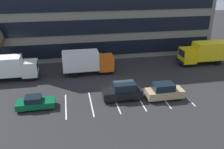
# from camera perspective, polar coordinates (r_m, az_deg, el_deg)

# --- Properties ---
(ground_plane) EXTENTS (120.00, 120.00, 0.00)m
(ground_plane) POSITION_cam_1_polar(r_m,az_deg,el_deg) (30.17, 2.38, -3.49)
(ground_plane) COLOR #262628
(lot_markings) EXTENTS (14.14, 5.40, 0.01)m
(lot_markings) POSITION_cam_1_polar(r_m,az_deg,el_deg) (27.67, 3.74, -6.14)
(lot_markings) COLOR silver
(lot_markings) RESTS_ON ground_plane
(box_truck_orange) EXTENTS (7.28, 2.41, 3.38)m
(box_truck_orange) POSITION_cam_1_polar(r_m,az_deg,el_deg) (34.17, -5.94, 3.14)
(box_truck_orange) COLOR #D85914
(box_truck_orange) RESTS_ON ground_plane
(box_truck_white) EXTENTS (7.11, 2.35, 3.30)m
(box_truck_white) POSITION_cam_1_polar(r_m,az_deg,el_deg) (34.81, -23.23, 1.63)
(box_truck_white) COLOR white
(box_truck_white) RESTS_ON ground_plane
(box_truck_yellow_all) EXTENTS (7.59, 2.51, 3.52)m
(box_truck_yellow_all) POSITION_cam_1_polar(r_m,az_deg,el_deg) (40.53, 21.14, 5.03)
(box_truck_yellow_all) COLOR yellow
(box_truck_yellow_all) RESTS_ON ground_plane
(suv_black) EXTENTS (4.48, 1.90, 2.03)m
(suv_black) POSITION_cam_1_polar(r_m,az_deg,el_deg) (27.45, 2.54, -4.05)
(suv_black) COLOR black
(suv_black) RESTS_ON ground_plane
(suv_tan) EXTENTS (4.28, 1.81, 1.94)m
(suv_tan) POSITION_cam_1_polar(r_m,az_deg,el_deg) (28.18, 12.32, -3.95)
(suv_tan) COLOR tan
(suv_tan) RESTS_ON ground_plane
(sedan_forest) EXTENTS (4.02, 1.68, 1.44)m
(sedan_forest) POSITION_cam_1_polar(r_m,az_deg,el_deg) (27.06, -17.83, -6.41)
(sedan_forest) COLOR #0C5933
(sedan_forest) RESTS_ON ground_plane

